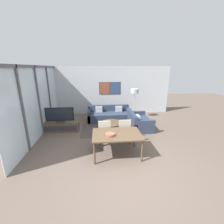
% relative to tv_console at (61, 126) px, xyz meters
% --- Properties ---
extents(ground_plane, '(24.00, 24.00, 0.00)m').
position_rel_tv_console_xyz_m(ground_plane, '(2.37, -2.94, -0.20)').
color(ground_plane, brown).
extents(wall_back, '(7.20, 0.09, 2.80)m').
position_rel_tv_console_xyz_m(wall_back, '(2.37, 2.49, 1.20)').
color(wall_back, silver).
rests_on(wall_back, ground_plane).
extents(window_wall_left, '(0.07, 5.43, 2.80)m').
position_rel_tv_console_xyz_m(window_wall_left, '(-0.72, -0.23, 1.33)').
color(window_wall_left, silver).
rests_on(window_wall_left, ground_plane).
extents(area_rug, '(2.68, 1.60, 0.01)m').
position_rel_tv_console_xyz_m(area_rug, '(2.24, -0.09, -0.20)').
color(area_rug, '#473D38').
rests_on(area_rug, ground_plane).
extents(tv_console, '(1.57, 0.47, 0.40)m').
position_rel_tv_console_xyz_m(tv_console, '(0.00, 0.00, 0.00)').
color(tv_console, brown).
rests_on(tv_console, ground_plane).
extents(television, '(1.20, 0.20, 0.67)m').
position_rel_tv_console_xyz_m(television, '(-0.00, 0.00, 0.54)').
color(television, '#2D2D33').
rests_on(television, tv_console).
extents(sofa_main, '(2.23, 0.91, 0.76)m').
position_rel_tv_console_xyz_m(sofa_main, '(2.24, 1.25, 0.06)').
color(sofa_main, '#2D384C').
rests_on(sofa_main, ground_plane).
extents(sofa_side, '(0.91, 1.52, 0.76)m').
position_rel_tv_console_xyz_m(sofa_side, '(3.51, 0.03, 0.06)').
color(sofa_side, '#2D384C').
rests_on(sofa_side, ground_plane).
extents(coffee_table, '(0.96, 0.96, 0.35)m').
position_rel_tv_console_xyz_m(coffee_table, '(2.24, -0.09, 0.06)').
color(coffee_table, brown).
rests_on(coffee_table, ground_plane).
extents(dining_table, '(1.51, 1.03, 0.73)m').
position_rel_tv_console_xyz_m(dining_table, '(2.23, -2.12, 0.46)').
color(dining_table, brown).
rests_on(dining_table, ground_plane).
extents(dining_chair_left, '(0.46, 0.46, 0.96)m').
position_rel_tv_console_xyz_m(dining_chair_left, '(1.87, -1.43, 0.34)').
color(dining_chair_left, '#B2A899').
rests_on(dining_chair_left, ground_plane).
extents(dining_chair_centre, '(0.46, 0.46, 0.96)m').
position_rel_tv_console_xyz_m(dining_chair_centre, '(2.59, -1.40, 0.34)').
color(dining_chair_centre, '#B2A899').
rests_on(dining_chair_centre, ground_plane).
extents(fruit_bowl, '(0.29, 0.29, 0.08)m').
position_rel_tv_console_xyz_m(fruit_bowl, '(2.01, -2.26, 0.58)').
color(fruit_bowl, '#995642').
rests_on(fruit_bowl, dining_table).
extents(floor_lamp, '(0.43, 0.43, 1.64)m').
position_rel_tv_console_xyz_m(floor_lamp, '(3.62, 1.37, 1.24)').
color(floor_lamp, '#2D2D33').
rests_on(floor_lamp, ground_plane).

